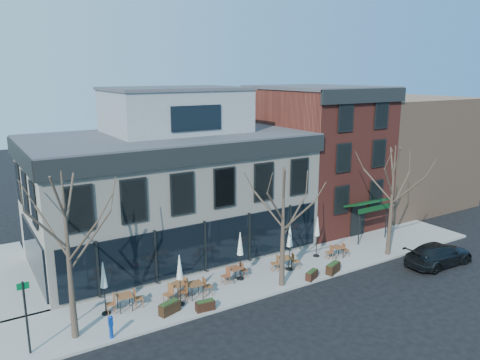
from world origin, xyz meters
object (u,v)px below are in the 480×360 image
call_box (111,326)px  umbrella_0 (104,278)px  parked_sedan (439,254)px  cafe_set_0 (125,301)px

call_box → umbrella_0: umbrella_0 is taller
parked_sedan → cafe_set_0: bearing=77.4°
cafe_set_0 → umbrella_0: bearing=173.0°
cafe_set_0 → parked_sedan: bearing=-13.7°
call_box → cafe_set_0: (1.40, 2.24, -0.10)m
umbrella_0 → cafe_set_0: bearing=-7.0°
call_box → cafe_set_0: size_ratio=0.60×
call_box → umbrella_0: bearing=79.7°
call_box → umbrella_0: size_ratio=0.42×
call_box → cafe_set_0: 2.64m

